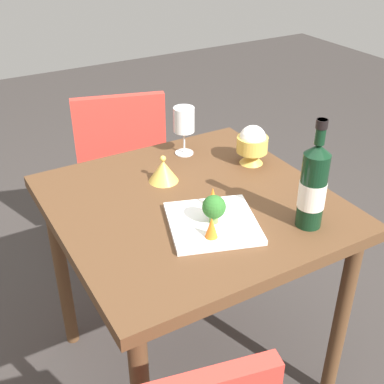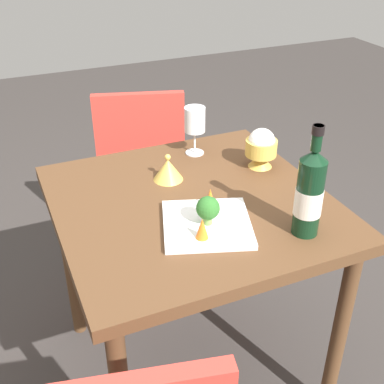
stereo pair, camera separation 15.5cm
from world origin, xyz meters
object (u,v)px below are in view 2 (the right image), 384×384
(wine_glass, at_px, (195,121))
(rice_bowl_lid, at_px, (168,169))
(rice_bowl, at_px, (261,147))
(carrot_garnish_left, at_px, (210,198))
(chair_near_window, at_px, (141,153))
(wine_bottle, at_px, (309,193))
(serving_plate, at_px, (207,224))
(carrot_garnish_right, at_px, (202,228))
(broccoli_floret, at_px, (208,209))

(wine_glass, distance_m, rice_bowl_lid, 0.24)
(rice_bowl, bearing_deg, carrot_garnish_left, -55.13)
(chair_near_window, xyz_separation_m, wine_bottle, (1.11, 0.13, 0.36))
(rice_bowl_lid, relative_size, carrot_garnish_left, 1.54)
(chair_near_window, bearing_deg, wine_glass, -68.16)
(wine_bottle, bearing_deg, serving_plate, -118.97)
(chair_near_window, distance_m, rice_bowl, 0.80)
(chair_near_window, height_order, wine_bottle, wine_bottle)
(serving_plate, bearing_deg, wine_glass, 160.70)
(wine_bottle, height_order, carrot_garnish_right, wine_bottle)
(serving_plate, bearing_deg, broccoli_floret, -9.94)
(broccoli_floret, relative_size, carrot_garnish_right, 1.38)
(rice_bowl_lid, bearing_deg, carrot_garnish_left, 10.09)
(rice_bowl_lid, bearing_deg, carrot_garnish_right, -6.51)
(chair_near_window, distance_m, serving_plate, 1.01)
(chair_near_window, distance_m, wine_glass, 0.64)
(chair_near_window, height_order, wine_glass, wine_glass)
(rice_bowl, relative_size, rice_bowl_lid, 1.42)
(wine_bottle, relative_size, broccoli_floret, 3.81)
(carrot_garnish_left, bearing_deg, serving_plate, -31.61)
(wine_bottle, xyz_separation_m, rice_bowl, (-0.40, 0.09, -0.06))
(wine_glass, xyz_separation_m, carrot_garnish_left, (0.39, -0.12, -0.08))
(chair_near_window, relative_size, rice_bowl, 6.00)
(serving_plate, distance_m, carrot_garnish_left, 0.09)
(chair_near_window, bearing_deg, broccoli_floret, -79.93)
(wine_bottle, xyz_separation_m, wine_glass, (-0.59, -0.08, -0.00))
(wine_glass, bearing_deg, carrot_garnish_left, -17.00)
(chair_near_window, xyz_separation_m, rice_bowl, (0.71, 0.22, 0.30))
(chair_near_window, xyz_separation_m, carrot_garnish_right, (1.04, -0.15, 0.27))
(rice_bowl, relative_size, broccoli_floret, 1.65)
(chair_near_window, height_order, broccoli_floret, broccoli_floret)
(broccoli_floret, bearing_deg, rice_bowl_lid, -179.73)
(chair_near_window, height_order, rice_bowl_lid, chair_near_window)
(carrot_garnish_right, bearing_deg, wine_glass, 158.53)
(serving_plate, relative_size, broccoli_floret, 3.69)
(broccoli_floret, distance_m, carrot_garnish_right, 0.07)
(wine_bottle, bearing_deg, wine_glass, -171.82)
(serving_plate, bearing_deg, carrot_garnish_right, -34.70)
(wine_bottle, xyz_separation_m, carrot_garnish_left, (-0.20, -0.20, -0.08))
(rice_bowl, bearing_deg, rice_bowl_lid, -96.76)
(rice_bowl_lid, xyz_separation_m, serving_plate, (0.31, 0.00, -0.03))
(carrot_garnish_left, xyz_separation_m, carrot_garnish_right, (0.13, -0.08, -0.00))
(wine_glass, bearing_deg, broccoli_floret, -19.16)
(broccoli_floret, bearing_deg, chair_near_window, 173.61)
(serving_plate, bearing_deg, rice_bowl, 129.01)
(wine_bottle, distance_m, wine_glass, 0.59)
(wine_bottle, distance_m, rice_bowl_lid, 0.51)
(wine_bottle, xyz_separation_m, carrot_garnish_right, (-0.07, -0.29, -0.08))
(rice_bowl_lid, xyz_separation_m, carrot_garnish_left, (0.24, 0.04, 0.01))
(wine_bottle, distance_m, carrot_garnish_left, 0.30)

